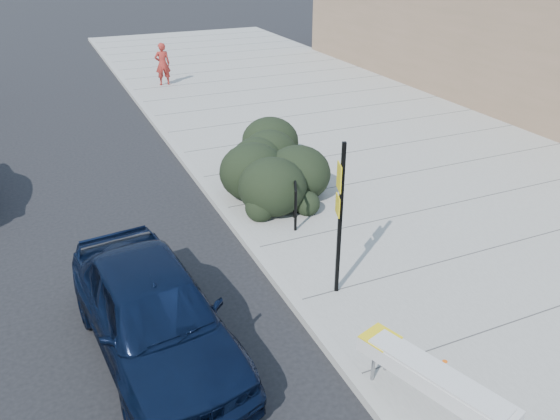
{
  "coord_description": "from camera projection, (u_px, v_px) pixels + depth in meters",
  "views": [
    {
      "loc": [
        -3.47,
        -7.07,
        5.95
      ],
      "look_at": [
        0.5,
        1.85,
        1.0
      ],
      "focal_mm": 35.0,
      "sensor_mm": 36.0,
      "label": 1
    }
  ],
  "objects": [
    {
      "name": "sign_post",
      "position": [
        340.0,
        212.0,
        9.21
      ],
      "size": [
        0.16,
        0.32,
        2.85
      ],
      "rotation": [
        0.0,
        0.0,
        -0.33
      ],
      "color": "black",
      "rests_on": "sidewalk_near"
    },
    {
      "name": "pedestrian",
      "position": [
        163.0,
        64.0,
        23.11
      ],
      "size": [
        0.66,
        0.45,
        1.76
      ],
      "primitive_type": "imported",
      "rotation": [
        0.0,
        0.0,
        3.09
      ],
      "color": "maroon",
      "rests_on": "sidewalk_near"
    },
    {
      "name": "ground",
      "position": [
        296.0,
        308.0,
        9.71
      ],
      "size": [
        120.0,
        120.0,
        0.0
      ],
      "primitive_type": "plane",
      "color": "black",
      "rests_on": "ground"
    },
    {
      "name": "bike_rack",
      "position": [
        295.0,
        201.0,
        11.96
      ],
      "size": [
        0.3,
        0.61,
        0.95
      ],
      "rotation": [
        0.0,
        0.0,
        -0.41
      ],
      "color": "black",
      "rests_on": "sidewalk_near"
    },
    {
      "name": "bench",
      "position": [
        433.0,
        378.0,
        7.23
      ],
      "size": [
        1.15,
        2.32,
        0.69
      ],
      "rotation": [
        0.0,
        0.0,
        0.32
      ],
      "color": "gray",
      "rests_on": "sidewalk_near"
    },
    {
      "name": "sedan_navy",
      "position": [
        154.0,
        313.0,
        8.33
      ],
      "size": [
        2.31,
        4.73,
        1.56
      ],
      "primitive_type": "imported",
      "rotation": [
        0.0,
        0.0,
        0.11
      ],
      "color": "black",
      "rests_on": "ground"
    },
    {
      "name": "hedge",
      "position": [
        267.0,
        157.0,
        13.82
      ],
      "size": [
        3.03,
        4.37,
        1.49
      ],
      "primitive_type": "ellipsoid",
      "rotation": [
        0.0,
        0.0,
        -0.29
      ],
      "color": "black",
      "rests_on": "sidewalk_near"
    },
    {
      "name": "sidewalk_near",
      "position": [
        396.0,
        161.0,
        15.79
      ],
      "size": [
        11.2,
        50.0,
        0.15
      ],
      "primitive_type": "cube",
      "color": "gray",
      "rests_on": "ground"
    },
    {
      "name": "curb_near",
      "position": [
        211.0,
        194.0,
        13.75
      ],
      "size": [
        0.22,
        50.0,
        0.17
      ],
      "primitive_type": "cube",
      "color": "#9E9E99",
      "rests_on": "ground"
    }
  ]
}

